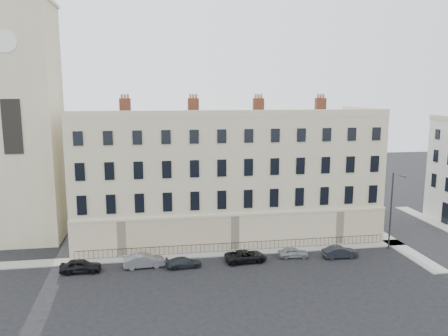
{
  "coord_description": "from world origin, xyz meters",
  "views": [
    {
      "loc": [
        -14.75,
        -40.65,
        17.61
      ],
      "look_at": [
        -6.6,
        10.0,
        8.78
      ],
      "focal_mm": 35.0,
      "sensor_mm": 36.0,
      "label": 1
    }
  ],
  "objects": [
    {
      "name": "ground",
      "position": [
        0.0,
        0.0,
        0.0
      ],
      "size": [
        160.0,
        160.0,
        0.0
      ],
      "primitive_type": "plane",
      "color": "black",
      "rests_on": "ground"
    },
    {
      "name": "car_d",
      "position": [
        -5.51,
        2.22,
        0.62
      ],
      "size": [
        4.61,
        2.42,
        1.24
      ],
      "primitive_type": "imported",
      "rotation": [
        0.0,
        0.0,
        1.65
      ],
      "color": "black",
      "rests_on": "ground"
    },
    {
      "name": "railings",
      "position": [
        -6.0,
        5.4,
        0.55
      ],
      "size": [
        35.0,
        0.04,
        0.96
      ],
      "color": "black",
      "rests_on": "ground"
    },
    {
      "name": "car_b",
      "position": [
        -16.1,
        2.48,
        0.69
      ],
      "size": [
        4.28,
        1.78,
        1.38
      ],
      "primitive_type": "imported",
      "rotation": [
        0.0,
        0.0,
        1.65
      ],
      "color": "slate",
      "rests_on": "ground"
    },
    {
      "name": "church_tower",
      "position": [
        -30.0,
        14.0,
        18.66
      ],
      "size": [
        8.0,
        8.13,
        44.0
      ],
      "color": "#C3B791",
      "rests_on": "ground"
    },
    {
      "name": "car_e",
      "position": [
        -0.18,
        2.6,
        0.55
      ],
      "size": [
        3.36,
        1.6,
        1.11
      ],
      "primitive_type": "imported",
      "rotation": [
        0.0,
        0.0,
        1.48
      ],
      "color": "gray",
      "rests_on": "ground"
    },
    {
      "name": "pavement_adjacent",
      "position": [
        23.0,
        10.0,
        0.06
      ],
      "size": [
        2.0,
        20.0,
        0.12
      ],
      "primitive_type": "cube",
      "color": "gray",
      "rests_on": "ground"
    },
    {
      "name": "car_a",
      "position": [
        -22.3,
        2.1,
        0.68
      ],
      "size": [
        4.0,
        1.65,
        1.36
      ],
      "primitive_type": "imported",
      "rotation": [
        0.0,
        0.0,
        1.56
      ],
      "color": "black",
      "rests_on": "ground"
    },
    {
      "name": "pavement_terrace",
      "position": [
        -10.0,
        5.0,
        0.06
      ],
      "size": [
        48.0,
        2.0,
        0.12
      ],
      "primitive_type": "cube",
      "color": "gray",
      "rests_on": "ground"
    },
    {
      "name": "car_f",
      "position": [
        4.8,
        1.75,
        0.62
      ],
      "size": [
        3.76,
        1.32,
        1.24
      ],
      "primitive_type": "imported",
      "rotation": [
        0.0,
        0.0,
        1.57
      ],
      "color": "black",
      "rests_on": "ground"
    },
    {
      "name": "car_c",
      "position": [
        -12.1,
        1.74,
        0.53
      ],
      "size": [
        3.77,
        1.79,
        1.06
      ],
      "primitive_type": "imported",
      "rotation": [
        0.0,
        0.0,
        1.65
      ],
      "color": "#1F2329",
      "rests_on": "ground"
    },
    {
      "name": "streetlamp",
      "position": [
        11.51,
        3.38,
        4.92
      ],
      "size": [
        0.66,
        1.88,
        8.87
      ],
      "rotation": [
        0.0,
        0.0,
        -0.26
      ],
      "color": "#28282C",
      "rests_on": "ground"
    },
    {
      "name": "pavement_east_return",
      "position": [
        13.0,
        8.0,
        0.06
      ],
      "size": [
        2.0,
        24.0,
        0.12
      ],
      "primitive_type": "cube",
      "color": "gray",
      "rests_on": "ground"
    },
    {
      "name": "terrace",
      "position": [
        -5.97,
        11.97,
        7.5
      ],
      "size": [
        36.22,
        12.22,
        17.0
      ],
      "color": "#C3B791",
      "rests_on": "ground"
    }
  ]
}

